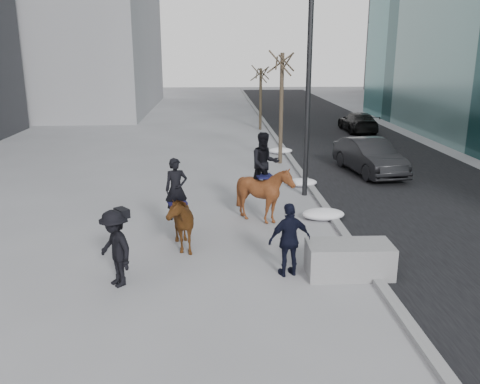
{
  "coord_description": "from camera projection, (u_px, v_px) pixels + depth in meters",
  "views": [
    {
      "loc": [
        -0.67,
        -11.59,
        5.12
      ],
      "look_at": [
        0.0,
        1.2,
        1.5
      ],
      "focal_mm": 38.0,
      "sensor_mm": 36.0,
      "label": 1
    }
  ],
  "objects": [
    {
      "name": "curb",
      "position": [
        298.0,
        168.0,
        22.31
      ],
      "size": [
        0.25,
        90.0,
        0.12
      ],
      "primitive_type": "cube",
      "color": "gray",
      "rests_on": "ground"
    },
    {
      "name": "camera_crew",
      "position": [
        115.0,
        248.0,
        11.19
      ],
      "size": [
        1.22,
        1.29,
        1.75
      ],
      "color": "black",
      "rests_on": "ground"
    },
    {
      "name": "ground",
      "position": [
        243.0,
        263.0,
        12.56
      ],
      "size": [
        120.0,
        120.0,
        0.0
      ],
      "primitive_type": "plane",
      "color": "gray",
      "rests_on": "ground"
    },
    {
      "name": "car_near",
      "position": [
        370.0,
        157.0,
        21.43
      ],
      "size": [
        2.22,
        4.64,
        1.47
      ],
      "primitive_type": "imported",
      "rotation": [
        0.0,
        0.0,
        0.15
      ],
      "color": "black",
      "rests_on": "ground"
    },
    {
      "name": "tree_near",
      "position": [
        281.0,
        103.0,
        22.85
      ],
      "size": [
        1.2,
        1.2,
        5.51
      ],
      "primitive_type": null,
      "color": "#372E20",
      "rests_on": "ground"
    },
    {
      "name": "snow_piles",
      "position": [
        300.0,
        180.0,
        19.89
      ],
      "size": [
        1.32,
        11.08,
        0.34
      ],
      "color": "white",
      "rests_on": "ground"
    },
    {
      "name": "car_far",
      "position": [
        358.0,
        122.0,
        32.34
      ],
      "size": [
        1.75,
        4.31,
        1.25
      ],
      "primitive_type": "imported",
      "rotation": [
        0.0,
        0.0,
        3.14
      ],
      "color": "black",
      "rests_on": "ground"
    },
    {
      "name": "road",
      "position": [
        387.0,
        168.0,
        22.53
      ],
      "size": [
        8.0,
        90.0,
        0.01
      ],
      "primitive_type": "cube",
      "color": "black",
      "rests_on": "ground"
    },
    {
      "name": "mounted_left",
      "position": [
        177.0,
        215.0,
        13.35
      ],
      "size": [
        1.29,
        2.01,
        2.4
      ],
      "color": "#503010",
      "rests_on": "ground"
    },
    {
      "name": "tree_far",
      "position": [
        261.0,
        96.0,
        32.78
      ],
      "size": [
        1.2,
        1.2,
        4.36
      ],
      "primitive_type": null,
      "color": "#382B21",
      "rests_on": "ground"
    },
    {
      "name": "feeder",
      "position": [
        290.0,
        240.0,
        11.7
      ],
      "size": [
        1.1,
        0.98,
        1.75
      ],
      "color": "black",
      "rests_on": "ground"
    },
    {
      "name": "planter",
      "position": [
        349.0,
        259.0,
        11.82
      ],
      "size": [
        1.98,
        1.01,
        0.78
      ],
      "primitive_type": "cube",
      "rotation": [
        0.0,
        0.0,
        -0.02
      ],
      "color": "gray",
      "rests_on": "ground"
    },
    {
      "name": "lamppost",
      "position": [
        310.0,
        53.0,
        16.95
      ],
      "size": [
        0.25,
        1.79,
        9.09
      ],
      "color": "black",
      "rests_on": "ground"
    },
    {
      "name": "mounted_right",
      "position": [
        265.0,
        187.0,
        15.31
      ],
      "size": [
        1.69,
        1.84,
        2.74
      ],
      "color": "#4F230F",
      "rests_on": "ground"
    }
  ]
}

